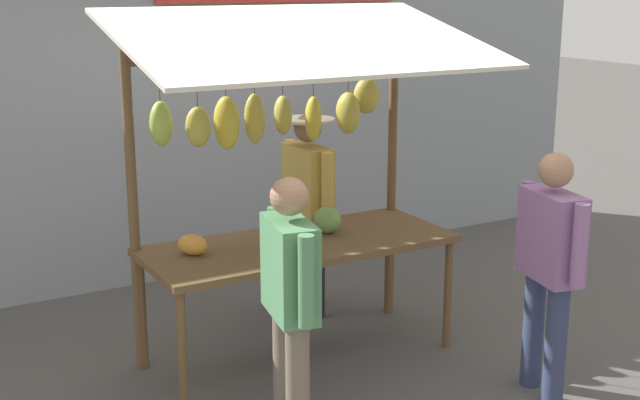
# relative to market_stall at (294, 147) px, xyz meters

# --- Properties ---
(ground_plane) EXTENTS (40.00, 40.00, 0.00)m
(ground_plane) POSITION_rel_market_stall_xyz_m (-0.00, 0.06, -1.55)
(ground_plane) COLOR #514F4C
(street_backdrop) EXTENTS (9.00, 0.30, 3.40)m
(street_backdrop) POSITION_rel_market_stall_xyz_m (0.05, -2.13, 0.15)
(street_backdrop) COLOR #8C939E
(street_backdrop) RESTS_ON ground
(market_stall) EXTENTS (2.50, 1.46, 2.50)m
(market_stall) POSITION_rel_market_stall_xyz_m (0.00, 0.00, 0.00)
(market_stall) COLOR brown
(market_stall) RESTS_ON ground
(vendor_with_sunhat) EXTENTS (0.43, 0.70, 1.65)m
(vendor_with_sunhat) POSITION_rel_market_stall_xyz_m (-0.49, -0.69, -0.57)
(vendor_with_sunhat) COLOR #232328
(vendor_with_sunhat) RESTS_ON ground
(shopper_with_shopping_bag) EXTENTS (0.32, 0.68, 1.63)m
(shopper_with_shopping_bag) POSITION_rel_market_stall_xyz_m (-1.13, 1.36, -0.61)
(shopper_with_shopping_bag) COLOR navy
(shopper_with_shopping_bag) RESTS_ON ground
(shopper_with_ponytail) EXTENTS (0.31, 0.68, 1.61)m
(shopper_with_ponytail) POSITION_rel_market_stall_xyz_m (0.60, 1.06, -0.62)
(shopper_with_ponytail) COLOR #726656
(shopper_with_ponytail) RESTS_ON ground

